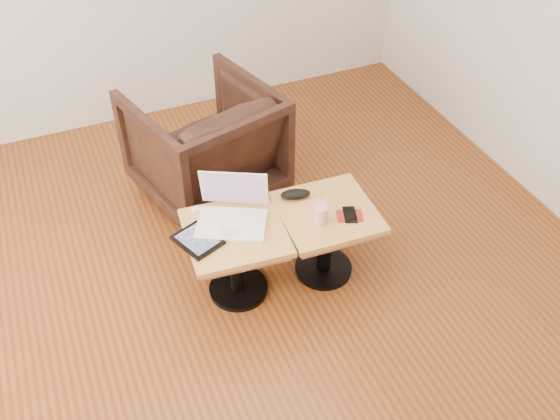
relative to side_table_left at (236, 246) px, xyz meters
name	(u,v)px	position (x,y,z in m)	size (l,w,h in m)	color
room_shell	(189,117)	(-0.24, -0.32, 1.02)	(4.52, 4.52, 2.71)	brown
side_table_left	(236,246)	(0.00, 0.00, 0.00)	(0.53, 0.53, 0.44)	black
side_table_right	(326,226)	(0.49, -0.05, 0.00)	(0.51, 0.51, 0.44)	black
laptop	(232,212)	(0.02, 0.08, 0.16)	(0.44, 0.41, 0.24)	white
tablet	(198,240)	(-0.19, 0.00, 0.12)	(0.25, 0.27, 0.02)	black
charging_adapter	(196,210)	(-0.13, 0.21, 0.12)	(0.04, 0.04, 0.02)	white
glasses_case	(295,194)	(0.38, 0.11, 0.14)	(0.16, 0.07, 0.05)	black
striped_cup	(321,214)	(0.42, -0.11, 0.16)	(0.07, 0.07, 0.09)	#CF6078
earbuds_tangle	(323,200)	(0.50, 0.03, 0.12)	(0.08, 0.05, 0.02)	white
phone_on_sleeve	(350,215)	(0.57, -0.13, 0.12)	(0.15, 0.13, 0.02)	#AA211E
armchair	(205,144)	(0.12, 0.87, 0.03)	(0.77, 0.80, 0.72)	black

